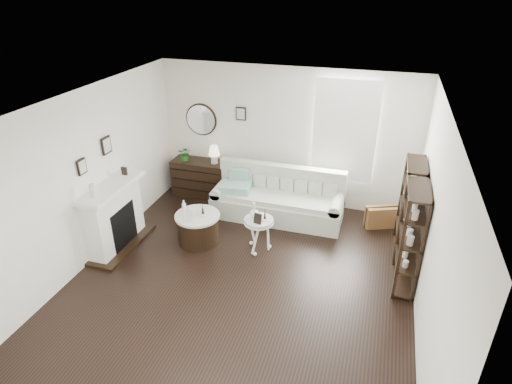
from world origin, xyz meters
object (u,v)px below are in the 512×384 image
(dresser, at_px, (201,178))
(sofa, at_px, (278,201))
(drum_table, at_px, (198,228))
(pedestal_table, at_px, (259,222))

(dresser, bearing_deg, sofa, -12.61)
(dresser, distance_m, drum_table, 1.79)
(drum_table, xyz_separation_m, pedestal_table, (1.07, 0.07, 0.27))
(drum_table, relative_size, pedestal_table, 1.29)
(dresser, relative_size, pedestal_table, 1.92)
(pedestal_table, bearing_deg, sofa, 88.69)
(sofa, distance_m, pedestal_table, 1.22)
(dresser, relative_size, drum_table, 1.49)
(pedestal_table, bearing_deg, drum_table, -176.48)
(drum_table, distance_m, pedestal_table, 1.10)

